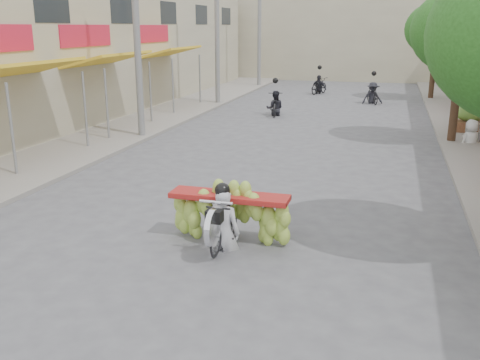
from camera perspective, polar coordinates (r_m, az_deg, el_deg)
name	(u,v)px	position (r m, az deg, el deg)	size (l,w,h in m)	color
ground	(117,336)	(7.53, -13.04, -15.92)	(120.00, 120.00, 0.00)	#56565B
sidewalk_left	(139,121)	(23.28, -10.76, 6.20)	(4.00, 60.00, 0.12)	gray
shophouse_row_left	(15,50)	(24.78, -22.87, 12.69)	(9.77, 40.00, 6.00)	#ABA387
far_building	(352,32)	(43.66, 11.83, 15.18)	(20.00, 6.00, 7.00)	#ABA387
utility_pole_mid	(136,24)	(19.55, -11.01, 16.05)	(0.60, 0.24, 8.00)	slate
utility_pole_far	(217,24)	(27.91, -2.47, 16.24)	(0.60, 0.24, 8.00)	slate
utility_pole_back	(259,25)	(36.57, 2.08, 16.20)	(0.60, 0.24, 8.00)	slate
street_tree_mid	(463,31)	(19.66, 22.71, 14.43)	(3.40, 3.40, 5.25)	#3A2719
street_tree_far	(437,29)	(31.61, 20.28, 14.84)	(3.40, 3.40, 5.25)	#3A2719
produce_crate_far	(470,116)	(21.98, 23.36, 6.33)	(1.20, 0.88, 1.16)	brown
banana_motorbike	(226,209)	(9.85, -1.49, -3.07)	(2.25, 1.79, 2.12)	black
pedestrian	(473,120)	(19.81, 23.60, 5.93)	(0.90, 0.80, 1.57)	silver
bg_motorbike_a	(275,99)	(24.68, 3.75, 8.57)	(0.94, 1.83, 1.95)	black
bg_motorbike_b	(373,88)	(29.27, 14.00, 9.53)	(1.18, 1.80, 1.95)	black
bg_motorbike_c	(319,81)	(33.02, 8.43, 10.42)	(1.17, 1.83, 1.95)	black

